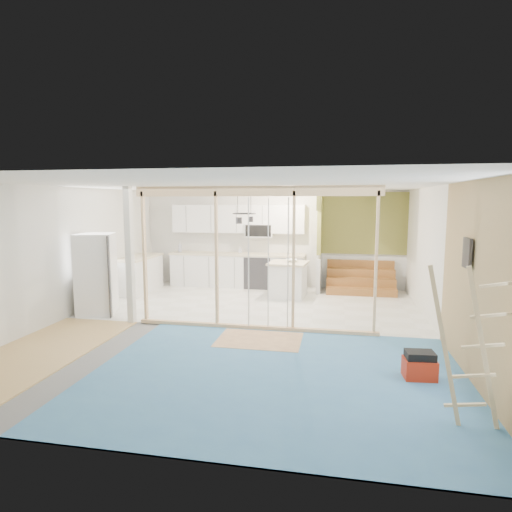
% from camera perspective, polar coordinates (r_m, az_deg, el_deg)
% --- Properties ---
extents(room, '(7.01, 8.01, 2.61)m').
position_cam_1_polar(room, '(7.68, -2.41, -0.35)').
color(room, slate).
rests_on(room, ground).
extents(floor_overlays, '(7.00, 8.00, 0.03)m').
position_cam_1_polar(floor_overlays, '(8.00, -1.74, -9.51)').
color(floor_overlays, white).
rests_on(floor_overlays, room).
extents(stud_frame, '(4.66, 0.14, 2.60)m').
position_cam_1_polar(stud_frame, '(7.71, -4.39, 1.95)').
color(stud_frame, beige).
rests_on(stud_frame, room).
extents(base_cabinets, '(4.45, 2.24, 0.93)m').
position_cam_1_polar(base_cabinets, '(11.43, -6.39, -2.06)').
color(base_cabinets, white).
rests_on(base_cabinets, room).
extents(upper_cabinets, '(3.60, 0.41, 0.85)m').
position_cam_1_polar(upper_cabinets, '(11.52, -2.15, 4.83)').
color(upper_cabinets, white).
rests_on(upper_cabinets, room).
extents(green_partition, '(2.25, 1.51, 2.60)m').
position_cam_1_polar(green_partition, '(11.15, 12.28, 0.06)').
color(green_partition, olive).
rests_on(green_partition, room).
extents(pot_rack, '(0.52, 0.52, 0.72)m').
position_cam_1_polar(pot_rack, '(9.52, -1.62, 5.36)').
color(pot_rack, black).
rests_on(pot_rack, room).
extents(sheathing_panel, '(0.02, 4.00, 2.60)m').
position_cam_1_polar(sheathing_panel, '(5.77, 28.19, -3.82)').
color(sheathing_panel, tan).
rests_on(sheathing_panel, room).
extents(electrical_panel, '(0.04, 0.30, 0.40)m').
position_cam_1_polar(electrical_panel, '(6.27, 26.33, 0.37)').
color(electrical_panel, '#36353A').
rests_on(electrical_panel, room).
extents(ceiling_light, '(0.32, 0.32, 0.08)m').
position_cam_1_polar(ceiling_light, '(10.41, 9.02, 8.44)').
color(ceiling_light, '#FFEABF').
rests_on(ceiling_light, room).
extents(fridge, '(0.92, 0.89, 1.67)m').
position_cam_1_polar(fridge, '(9.34, -20.49, -2.31)').
color(fridge, white).
rests_on(fridge, room).
extents(island, '(0.96, 0.96, 0.87)m').
position_cam_1_polar(island, '(10.35, 4.29, -3.22)').
color(island, white).
rests_on(island, room).
extents(bowl, '(0.31, 0.31, 0.07)m').
position_cam_1_polar(bowl, '(10.32, 4.77, -0.60)').
color(bowl, white).
rests_on(bowl, island).
extents(soap_bottle_a, '(0.12, 0.12, 0.28)m').
position_cam_1_polar(soap_bottle_a, '(11.92, -10.10, 1.20)').
color(soap_bottle_a, '#A7A9BA').
rests_on(soap_bottle_a, base_cabinets).
extents(soap_bottle_b, '(0.09, 0.09, 0.17)m').
position_cam_1_polar(soap_bottle_b, '(11.57, -2.11, 0.84)').
color(soap_bottle_b, silver).
rests_on(soap_bottle_b, base_cabinets).
extents(toolbox, '(0.43, 0.33, 0.38)m').
position_cam_1_polar(toolbox, '(6.16, 20.97, -13.56)').
color(toolbox, '#B02510').
rests_on(toolbox, room).
extents(ladder, '(0.90, 0.11, 1.67)m').
position_cam_1_polar(ladder, '(4.95, 26.49, -10.77)').
color(ladder, '#DABC85').
rests_on(ladder, room).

